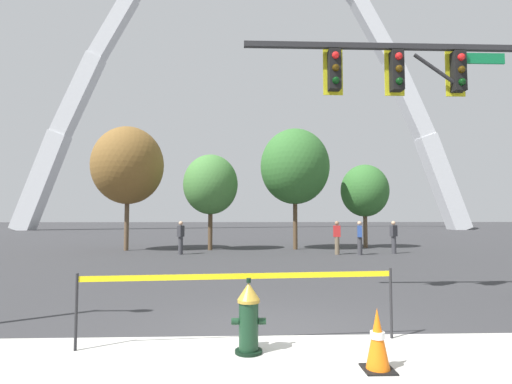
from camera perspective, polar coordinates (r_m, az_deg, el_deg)
The scene contains 14 objects.
ground_plane at distance 6.29m, azimuth 3.05°, elevation -20.34°, with size 240.00×240.00×0.00m, color #333335.
fire_hydrant at distance 5.51m, azimuth -1.08°, elevation -17.73°, with size 0.46×0.48×0.99m.
caution_tape_barrier at distance 5.81m, azimuth -2.16°, elevation -14.70°, with size 4.51×0.42×1.04m.
traffic_cone_by_hydrant at distance 5.17m, azimuth 17.18°, elevation -19.78°, with size 0.36×0.36×0.73m.
traffic_signal_gantry at distance 9.87m, azimuth 25.59°, elevation 11.17°, with size 6.42×0.44×6.00m.
monument_arch at distance 56.39m, azimuth -1.49°, elevation 15.79°, with size 61.34×2.39×45.99m.
tree_far_left at distance 22.40m, azimuth -18.07°, elevation 3.68°, with size 3.81×3.81×6.67m.
tree_left_mid at distance 21.64m, azimuth -6.59°, elevation 1.08°, with size 2.97×2.97×5.20m.
tree_center_left at distance 22.15m, azimuth 5.65°, elevation 3.69°, with size 3.84×3.84×6.72m.
tree_center_right at distance 23.89m, azimuth 15.46°, elevation 0.17°, with size 2.77×2.77×4.85m.
pedestrian_walking_left at distance 19.33m, azimuth 11.65°, elevation -6.44°, with size 0.38×0.29×1.59m.
pedestrian_standing_center at distance 20.55m, azimuth 19.31°, elevation -6.14°, with size 0.39×0.34×1.59m.
pedestrian_walking_right at distance 19.32m, azimuth -10.85°, elevation -6.46°, with size 0.33×0.39×1.59m.
pedestrian_near_trees at distance 19.35m, azimuth 14.78°, elevation -6.40°, with size 0.27×0.38×1.59m.
Camera 1 is at (-0.53, -6.00, 1.82)m, focal length 27.63 mm.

